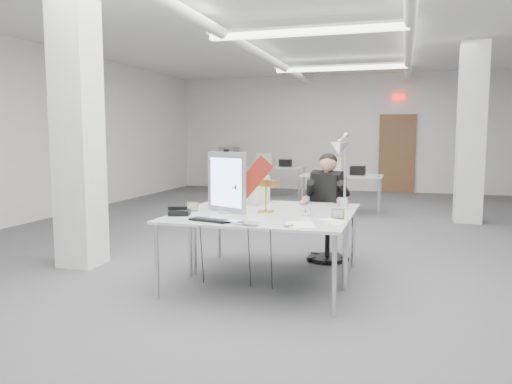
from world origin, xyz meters
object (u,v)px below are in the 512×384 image
Objects in this scene: desk_phone at (180,213)px; beige_monitor at (251,190)px; office_chair at (328,214)px; architect_lamp at (343,169)px; laptop at (241,224)px; monitor at (227,182)px; desk_main at (253,220)px; seated_person at (328,189)px; bankers_lamp at (266,196)px.

desk_phone is 1.13m from beige_monitor.
architect_lamp reaches higher than office_chair.
architect_lamp is (0.78, 1.06, 0.44)m from laptop.
desk_phone reaches higher than laptop.
desk_main is at bearing -13.62° from monitor.
monitor reaches higher than laptop.
laptop reaches higher than desk_main.
monitor reaches higher than seated_person.
beige_monitor is at bearing -124.12° from office_chair.
desk_phone is 1.74m from architect_lamp.
architect_lamp is (1.54, 0.70, 0.43)m from desk_phone.
monitor is at bearing -138.30° from bankers_lamp.
bankers_lamp is at bearing -161.78° from architect_lamp.
desk_phone is 0.23× the size of architect_lamp.
seated_person is 0.95m from beige_monitor.
seated_person is at bearing -65.51° from office_chair.
desk_main is 5.54× the size of laptop.
desk_phone is at bearing 172.04° from laptop.
desk_phone reaches higher than desk_main.
office_chair is 3.46× the size of beige_monitor.
monitor is 0.74m from beige_monitor.
laptop is at bearing -67.79° from beige_monitor.
office_chair is 2.01m from desk_phone.
seated_person reaches higher than beige_monitor.
laptop is 0.95× the size of beige_monitor.
bankers_lamp is (-0.49, -1.06, 0.02)m from seated_person.
beige_monitor is 0.38× the size of architect_lamp.
desk_main is 1.09m from beige_monitor.
desk_phone is at bearing -179.73° from desk_main.
architect_lamp is at bearing 43.81° from monitor.
bankers_lamp is (-0.49, -1.11, 0.33)m from office_chair.
office_chair is at bearing 79.30° from monitor.
office_chair is 3.65× the size of laptop.
bankers_lamp reaches higher than desk_main.
office_chair reaches higher than desk_main.
desk_phone is 0.60× the size of beige_monitor.
beige_monitor is at bearing 111.29° from monitor.
beige_monitor is (-0.33, 1.02, 0.17)m from desk_main.
monitor is at bearing -101.08° from office_chair.
bankers_lamp is at bearing -51.10° from beige_monitor.
laptop is at bearing -80.59° from office_chair.
laptop is 0.36× the size of architect_lamp.
desk_main is 0.46m from bankers_lamp.
laptop is 1.38m from architect_lamp.
desk_phone is (-0.77, 0.36, 0.01)m from laptop.
bankers_lamp is 0.99× the size of beige_monitor.
seated_person is 1.92m from laptop.
bankers_lamp reaches higher than desk_phone.
office_chair is 5.81× the size of desk_phone.
seated_person reaches higher than office_chair.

